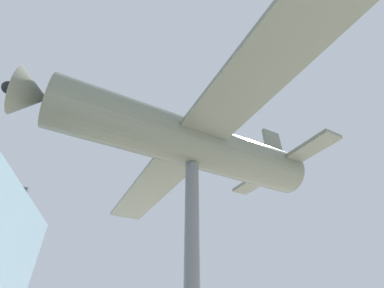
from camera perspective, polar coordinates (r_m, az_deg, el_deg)
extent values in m
cylinder|color=slate|center=(9.23, 0.00, -24.51)|extent=(0.53, 0.53, 7.33)
cylinder|color=slate|center=(11.09, 0.00, 0.00)|extent=(4.68, 11.51, 2.03)
cube|color=slate|center=(11.09, 0.00, 0.00)|extent=(20.57, 7.00, 0.18)
cube|color=slate|center=(13.88, 18.59, -5.08)|extent=(6.66, 2.55, 0.18)
cube|color=slate|center=(14.48, 17.72, -1.00)|extent=(0.44, 1.11, 2.29)
cone|color=slate|center=(10.40, -32.02, 9.25)|extent=(1.91, 1.37, 1.72)
sphere|color=black|center=(10.54, -35.56, 10.13)|extent=(0.44, 0.44, 0.44)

